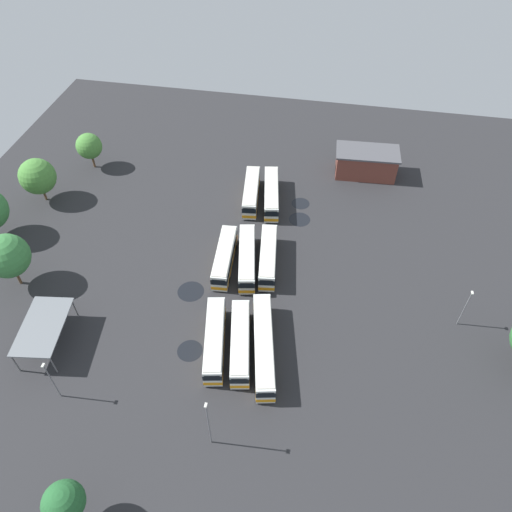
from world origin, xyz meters
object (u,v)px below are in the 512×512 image
at_px(bus_row0_slot2, 271,194).
at_px(lamp_post_far_corner, 51,379).
at_px(tree_north_edge, 64,502).
at_px(tree_northeast, 7,256).
at_px(tree_west_edge, 89,146).
at_px(bus_row1_slot0, 225,257).
at_px(bus_row1_slot1, 247,258).
at_px(bus_row1_slot2, 268,257).
at_px(lamp_post_by_building, 208,423).
at_px(bus_row2_slot0, 215,340).
at_px(bus_row0_slot1, 251,192).
at_px(maintenance_shelter, 42,326).
at_px(lamp_post_mid_lot, 465,307).
at_px(bus_row2_slot2, 264,345).
at_px(depot_building, 366,162).
at_px(tree_northwest, 37,176).
at_px(bus_row2_slot1, 240,343).

distance_m(bus_row0_slot2, lamp_post_far_corner, 49.29).
distance_m(tree_north_edge, tree_northeast, 38.84).
bearing_deg(tree_west_edge, bus_row1_slot0, 56.02).
bearing_deg(lamp_post_far_corner, bus_row1_slot1, 144.57).
distance_m(bus_row1_slot2, tree_northeast, 40.09).
distance_m(lamp_post_by_building, lamp_post_far_corner, 21.21).
bearing_deg(bus_row2_slot0, bus_row0_slot1, -177.82).
xyz_separation_m(maintenance_shelter, lamp_post_far_corner, (7.57, 5.33, 0.42)).
height_order(maintenance_shelter, lamp_post_far_corner, lamp_post_far_corner).
distance_m(bus_row2_slot0, lamp_post_mid_lot, 35.97).
distance_m(bus_row2_slot2, maintenance_shelter, 30.77).
relative_size(bus_row0_slot1, lamp_post_far_corner, 1.61).
distance_m(bus_row1_slot2, tree_north_edge, 44.35).
relative_size(depot_building, tree_northeast, 1.31).
bearing_deg(bus_row1_slot2, tree_north_edge, -18.92).
xyz_separation_m(bus_row0_slot2, bus_row2_slot0, (33.54, -2.49, -0.00)).
bearing_deg(bus_row2_slot2, tree_northeast, -97.92).
relative_size(bus_row1_slot0, bus_row2_slot0, 0.93).
xyz_separation_m(bus_row1_slot2, maintenance_shelter, (20.82, -28.22, 1.93)).
height_order(bus_row0_slot2, lamp_post_far_corner, lamp_post_far_corner).
relative_size(maintenance_shelter, tree_west_edge, 1.45).
bearing_deg(tree_northwest, bus_row2_slot1, 58.91).
height_order(bus_row2_slot0, maintenance_shelter, maintenance_shelter).
bearing_deg(bus_row2_slot0, bus_row2_slot1, 93.06).
distance_m(lamp_post_mid_lot, tree_northwest, 75.63).
distance_m(bus_row0_slot1, bus_row2_slot1, 33.49).
bearing_deg(maintenance_shelter, tree_north_edge, 33.47).
bearing_deg(bus_row0_slot2, lamp_post_by_building, 0.38).
bearing_deg(tree_north_edge, depot_building, 157.44).
distance_m(lamp_post_mid_lot, tree_west_edge, 74.42).
height_order(bus_row2_slot2, tree_west_edge, tree_west_edge).
bearing_deg(lamp_post_by_building, depot_building, 164.24).
xyz_separation_m(bus_row1_slot1, bus_row2_slot0, (16.39, -1.31, -0.00)).
bearing_deg(lamp_post_mid_lot, maintenance_shelter, -76.26).
distance_m(bus_row0_slot2, depot_building, 20.96).
bearing_deg(bus_row1_slot0, depot_building, 143.85).
distance_m(bus_row0_slot1, lamp_post_far_corner, 47.63).
bearing_deg(bus_row0_slot1, bus_row1_slot2, 20.23).
distance_m(lamp_post_far_corner, tree_northeast, 23.11).
height_order(bus_row1_slot2, lamp_post_by_building, lamp_post_by_building).
bearing_deg(maintenance_shelter, depot_building, 138.84).
xyz_separation_m(bus_row1_slot2, tree_north_edge, (41.82, -14.34, 3.46)).
xyz_separation_m(bus_row0_slot1, bus_row2_slot1, (33.13, 4.88, 0.00)).
xyz_separation_m(bus_row0_slot2, bus_row1_slot1, (17.15, -1.18, 0.00)).
height_order(bus_row1_slot1, maintenance_shelter, maintenance_shelter).
bearing_deg(tree_west_edge, tree_northwest, -22.21).
distance_m(bus_row2_slot2, lamp_post_mid_lot, 29.35).
xyz_separation_m(maintenance_shelter, lamp_post_mid_lot, (-14.16, 57.88, 0.25)).
xyz_separation_m(bus_row0_slot2, maintenance_shelter, (37.08, -26.08, 1.93)).
bearing_deg(lamp_post_by_building, bus_row0_slot2, -179.62).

